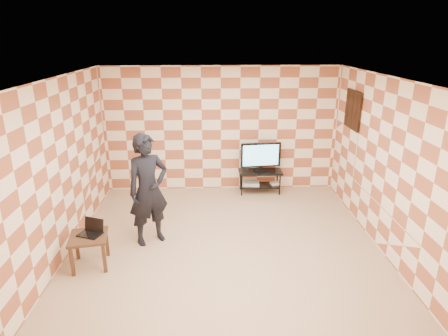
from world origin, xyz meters
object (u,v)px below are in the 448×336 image
at_px(side_table, 89,241).
at_px(person, 148,190).
at_px(tv, 261,156).
at_px(tv_stand, 260,177).

distance_m(side_table, person, 1.18).
xyz_separation_m(side_table, person, (0.80, 0.69, 0.52)).
height_order(tv, side_table, tv).
bearing_deg(tv_stand, tv, -96.30).
distance_m(tv, person, 2.88).
distance_m(tv, side_table, 3.96).
xyz_separation_m(tv_stand, side_table, (-2.88, -2.69, 0.05)).
height_order(tv_stand, person, person).
height_order(side_table, person, person).
xyz_separation_m(tv_stand, tv, (-0.00, -0.00, 0.48)).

